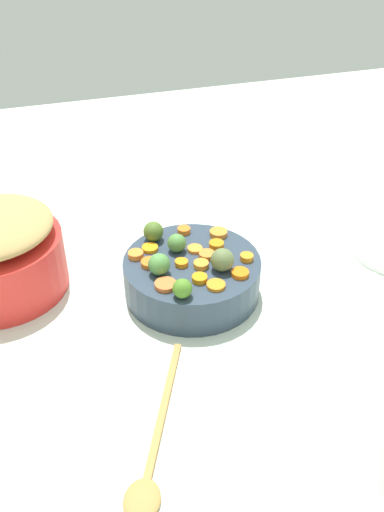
# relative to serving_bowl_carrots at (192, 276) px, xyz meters

# --- Properties ---
(tabletop) EXTENTS (2.40, 2.40, 0.02)m
(tabletop) POSITION_rel_serving_bowl_carrots_xyz_m (0.03, 0.05, -0.05)
(tabletop) COLOR silver
(tabletop) RESTS_ON ground
(serving_bowl_carrots) EXTENTS (0.26, 0.26, 0.07)m
(serving_bowl_carrots) POSITION_rel_serving_bowl_carrots_xyz_m (0.00, 0.00, 0.00)
(serving_bowl_carrots) COLOR #2E3D4D
(serving_bowl_carrots) RESTS_ON tabletop
(carrot_slice_0) EXTENTS (0.04, 0.04, 0.01)m
(carrot_slice_0) POSITION_rel_serving_bowl_carrots_xyz_m (0.02, 0.01, 0.04)
(carrot_slice_0) COLOR orange
(carrot_slice_0) RESTS_ON serving_bowl_carrots
(carrot_slice_1) EXTENTS (0.04, 0.04, 0.01)m
(carrot_slice_1) POSITION_rel_serving_bowl_carrots_xyz_m (-0.03, 0.06, 0.04)
(carrot_slice_1) COLOR orange
(carrot_slice_1) RESTS_ON serving_bowl_carrots
(carrot_slice_2) EXTENTS (0.03, 0.03, 0.01)m
(carrot_slice_2) POSITION_rel_serving_bowl_carrots_xyz_m (0.03, 0.10, 0.04)
(carrot_slice_2) COLOR orange
(carrot_slice_2) RESTS_ON serving_bowl_carrots
(carrot_slice_3) EXTENTS (0.03, 0.03, 0.01)m
(carrot_slice_3) POSITION_rel_serving_bowl_carrots_xyz_m (0.01, -0.02, 0.04)
(carrot_slice_3) COLOR orange
(carrot_slice_3) RESTS_ON serving_bowl_carrots
(carrot_slice_4) EXTENTS (0.05, 0.05, 0.01)m
(carrot_slice_4) POSITION_rel_serving_bowl_carrots_xyz_m (-0.01, -0.08, 0.04)
(carrot_slice_4) COLOR orange
(carrot_slice_4) RESTS_ON serving_bowl_carrots
(carrot_slice_5) EXTENTS (0.04, 0.04, 0.01)m
(carrot_slice_5) POSITION_rel_serving_bowl_carrots_xyz_m (-0.06, -0.07, 0.04)
(carrot_slice_5) COLOR orange
(carrot_slice_5) RESTS_ON serving_bowl_carrots
(carrot_slice_6) EXTENTS (0.04, 0.04, 0.01)m
(carrot_slice_6) POSITION_rel_serving_bowl_carrots_xyz_m (-0.04, -0.10, 0.04)
(carrot_slice_6) COLOR orange
(carrot_slice_6) RESTS_ON serving_bowl_carrots
(carrot_slice_7) EXTENTS (0.04, 0.04, 0.01)m
(carrot_slice_7) POSITION_rel_serving_bowl_carrots_xyz_m (0.09, 0.01, 0.04)
(carrot_slice_7) COLOR orange
(carrot_slice_7) RESTS_ON serving_bowl_carrots
(carrot_slice_8) EXTENTS (0.04, 0.04, 0.01)m
(carrot_slice_8) POSITION_rel_serving_bowl_carrots_xyz_m (-0.03, 0.02, 0.04)
(carrot_slice_8) COLOR orange
(carrot_slice_8) RESTS_ON serving_bowl_carrots
(carrot_slice_9) EXTENTS (0.03, 0.03, 0.01)m
(carrot_slice_9) POSITION_rel_serving_bowl_carrots_xyz_m (0.06, -0.01, 0.04)
(carrot_slice_9) COLOR orange
(carrot_slice_9) RESTS_ON serving_bowl_carrots
(carrot_slice_10) EXTENTS (0.04, 0.04, 0.01)m
(carrot_slice_10) POSITION_rel_serving_bowl_carrots_xyz_m (-0.07, 0.08, 0.04)
(carrot_slice_10) COLOR orange
(carrot_slice_10) RESTS_ON serving_bowl_carrots
(carrot_slice_11) EXTENTS (0.04, 0.04, 0.01)m
(carrot_slice_11) POSITION_rel_serving_bowl_carrots_xyz_m (-0.10, 0.02, 0.04)
(carrot_slice_11) COLOR orange
(carrot_slice_11) RESTS_ON serving_bowl_carrots
(carrot_slice_12) EXTENTS (0.05, 0.05, 0.01)m
(carrot_slice_12) POSITION_rel_serving_bowl_carrots_xyz_m (0.06, -0.07, 0.04)
(carrot_slice_12) COLOR orange
(carrot_slice_12) RESTS_ON serving_bowl_carrots
(carrot_slice_13) EXTENTS (0.04, 0.04, 0.01)m
(carrot_slice_13) POSITION_rel_serving_bowl_carrots_xyz_m (0.07, 0.07, 0.04)
(carrot_slice_13) COLOR orange
(carrot_slice_13) RESTS_ON serving_bowl_carrots
(carrot_slice_14) EXTENTS (0.04, 0.04, 0.01)m
(carrot_slice_14) POSITION_rel_serving_bowl_carrots_xyz_m (-0.00, 0.03, 0.04)
(carrot_slice_14) COLOR orange
(carrot_slice_14) RESTS_ON serving_bowl_carrots
(brussels_sprout_0) EXTENTS (0.04, 0.04, 0.04)m
(brussels_sprout_0) POSITION_rel_serving_bowl_carrots_xyz_m (0.02, -0.07, 0.06)
(brussels_sprout_0) COLOR #4D8740
(brussels_sprout_0) RESTS_ON serving_bowl_carrots
(brussels_sprout_1) EXTENTS (0.04, 0.04, 0.04)m
(brussels_sprout_1) POSITION_rel_serving_bowl_carrots_xyz_m (-0.04, -0.02, 0.06)
(brussels_sprout_1) COLOR #4D843D
(brussels_sprout_1) RESTS_ON serving_bowl_carrots
(brussels_sprout_2) EXTENTS (0.04, 0.04, 0.04)m
(brussels_sprout_2) POSITION_rel_serving_bowl_carrots_xyz_m (0.04, 0.04, 0.06)
(brussels_sprout_2) COLOR #5C6D3F
(brussels_sprout_2) RESTS_ON serving_bowl_carrots
(brussels_sprout_3) EXTENTS (0.03, 0.03, 0.03)m
(brussels_sprout_3) POSITION_rel_serving_bowl_carrots_xyz_m (0.09, -0.05, 0.05)
(brussels_sprout_3) COLOR #4A7E24
(brussels_sprout_3) RESTS_ON serving_bowl_carrots
(brussels_sprout_4) EXTENTS (0.04, 0.04, 0.04)m
(brussels_sprout_4) POSITION_rel_serving_bowl_carrots_xyz_m (-0.09, -0.05, 0.06)
(brussels_sprout_4) COLOR #4C6B28
(brussels_sprout_4) RESTS_ON serving_bowl_carrots
(wooden_spoon) EXTENTS (0.29, 0.17, 0.01)m
(wooden_spoon) POSITION_rel_serving_bowl_carrots_xyz_m (0.34, -0.17, -0.03)
(wooden_spoon) COLOR #BB8343
(wooden_spoon) RESTS_ON tabletop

